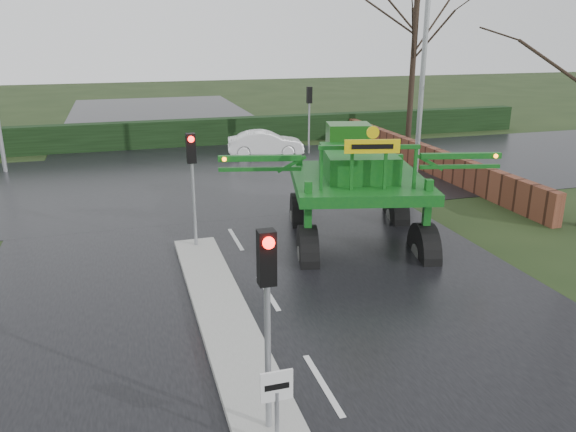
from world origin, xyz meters
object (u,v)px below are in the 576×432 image
object	(u,v)px
traffic_signal_far	(309,105)
crop_sprayer	(308,180)
traffic_signal_mid	(192,166)
traffic_signal_near	(267,290)
street_light_right	(418,39)
white_sedan	(266,156)
keep_left_sign	(277,397)

from	to	relation	value
traffic_signal_far	crop_sprayer	world-z (taller)	crop_sprayer
traffic_signal_far	traffic_signal_mid	bearing A→B (deg)	58.07
traffic_signal_mid	traffic_signal_near	bearing A→B (deg)	-90.00
street_light_right	crop_sprayer	xyz separation A→B (m)	(-6.43, -5.80, -3.72)
traffic_signal_mid	crop_sprayer	world-z (taller)	crop_sprayer
white_sedan	street_light_right	bearing A→B (deg)	-143.26
keep_left_sign	traffic_signal_near	size ratio (longest dim) A/B	0.38
keep_left_sign	traffic_signal_far	bearing A→B (deg)	70.07
keep_left_sign	traffic_signal_far	world-z (taller)	traffic_signal_far
traffic_signal_near	crop_sprayer	bearing A→B (deg)	66.98
traffic_signal_near	traffic_signal_mid	bearing A→B (deg)	90.00
traffic_signal_far	crop_sprayer	size ratio (longest dim) A/B	0.42
traffic_signal_near	street_light_right	distance (m)	16.46
traffic_signal_far	white_sedan	distance (m)	3.54
traffic_signal_far	white_sedan	bearing A→B (deg)	0.07
street_light_right	white_sedan	size ratio (longest dim) A/B	2.53
traffic_signal_mid	crop_sprayer	bearing A→B (deg)	-22.85
traffic_signal_near	traffic_signal_mid	world-z (taller)	same
traffic_signal_mid	street_light_right	xyz separation A→B (m)	(9.49, 4.51, 3.40)
traffic_signal_mid	traffic_signal_far	world-z (taller)	same
traffic_signal_far	white_sedan	xyz separation A→B (m)	(-2.41, -0.00, -2.59)
street_light_right	keep_left_sign	bearing A→B (deg)	-125.12
street_light_right	crop_sprayer	world-z (taller)	street_light_right
street_light_right	white_sedan	world-z (taller)	street_light_right
keep_left_sign	crop_sprayer	xyz separation A→B (m)	(3.06, 7.70, 1.21)
street_light_right	crop_sprayer	size ratio (longest dim) A/B	1.19
traffic_signal_mid	traffic_signal_far	xyz separation A→B (m)	(7.80, 12.52, 0.00)
traffic_signal_mid	traffic_signal_far	bearing A→B (deg)	58.07
traffic_signal_far	street_light_right	world-z (taller)	street_light_right
keep_left_sign	traffic_signal_far	size ratio (longest dim) A/B	0.38
keep_left_sign	traffic_signal_near	distance (m)	1.61
keep_left_sign	traffic_signal_mid	bearing A→B (deg)	90.00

